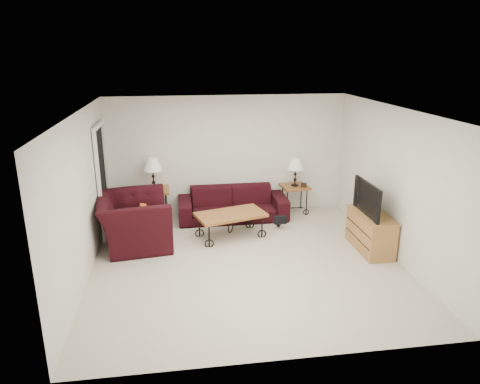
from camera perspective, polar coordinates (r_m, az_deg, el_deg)
The scene contains 20 objects.
ground at distance 7.49m, azimuth 0.79°, elevation -8.94°, with size 5.00×5.00×0.00m, color beige.
wall_back at distance 9.41m, azimuth -1.60°, elevation 4.75°, with size 5.00×0.02×2.50m, color silver.
wall_front at distance 4.74m, azimuth 5.71°, elevation -8.77°, with size 5.00×0.02×2.50m, color silver.
wall_left at distance 7.08m, azimuth -19.58°, elevation -0.67°, with size 0.02×5.00×2.50m, color silver.
wall_right at distance 7.80m, azimuth 19.28°, elevation 1.02°, with size 0.02×5.00×2.50m, color silver.
ceiling at distance 6.75m, azimuth 0.88°, elevation 10.41°, with size 5.00×5.00×0.00m, color white.
doorway at distance 8.69m, azimuth -17.29°, elevation 1.29°, with size 0.08×0.94×2.04m, color black.
sofa at distance 9.21m, azimuth -0.95°, elevation -1.51°, with size 2.24×0.88×0.65m, color black.
side_table_left at distance 9.32m, azimuth -10.87°, elevation -1.58°, with size 0.61×0.61×0.66m, color #9A6227.
side_table_right at distance 9.64m, azimuth 6.99°, elevation -0.90°, with size 0.55×0.55×0.61m, color #9A6227.
lamp_left at distance 9.13m, azimuth -11.11°, elevation 2.34°, with size 0.37×0.37×0.66m, color black, non-canonical shape.
lamp_right at distance 9.47m, azimuth 7.12°, elevation 2.57°, with size 0.34×0.34×0.61m, color black, non-canonical shape.
photo_frame_left at distance 9.07m, azimuth -11.99°, elevation 0.37°, with size 0.13×0.02×0.11m, color black.
photo_frame_right at distance 9.44m, azimuth 8.18°, elevation 0.89°, with size 0.12×0.02×0.10m, color black.
coffee_table at distance 8.34m, azimuth -1.22°, elevation -4.28°, with size 1.26×0.68×0.47m, color #9A6227.
armchair at distance 8.17m, azimuth -13.46°, elevation -3.63°, with size 1.40×1.22×0.91m, color black.
throw_pillow at distance 8.09m, azimuth -12.46°, elevation -3.28°, with size 0.41×0.11×0.41m, color #BC5918.
tv_stand at distance 8.12m, azimuth 16.40°, elevation -4.92°, with size 0.46×1.11×0.67m, color olive.
television at distance 7.90m, azimuth 16.65°, elevation -0.78°, with size 0.99×0.13×0.57m, color black.
backpack at distance 8.82m, azimuth 5.00°, elevation -3.00°, with size 0.39×0.30×0.50m, color black.
Camera 1 is at (-1.08, -6.61, 3.35)m, focal length 33.21 mm.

